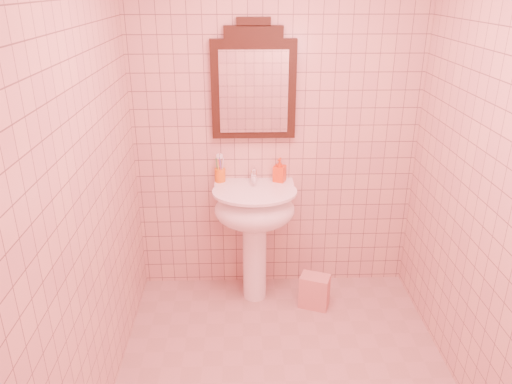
{
  "coord_description": "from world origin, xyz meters",
  "views": [
    {
      "loc": [
        -0.24,
        -2.27,
        2.17
      ],
      "look_at": [
        -0.16,
        0.55,
        0.98
      ],
      "focal_mm": 35.0,
      "sensor_mm": 36.0,
      "label": 1
    }
  ],
  "objects_px": {
    "pedestal_sink": "(255,217)",
    "mirror": "(254,84)",
    "towel": "(314,291)",
    "toothbrush_cup": "(220,175)",
    "soap_dispenser": "(280,170)"
  },
  "relations": [
    {
      "from": "towel",
      "to": "soap_dispenser",
      "type": "bearing_deg",
      "value": 130.39
    },
    {
      "from": "toothbrush_cup",
      "to": "towel",
      "type": "height_order",
      "value": "toothbrush_cup"
    },
    {
      "from": "mirror",
      "to": "towel",
      "type": "xyz_separation_m",
      "value": [
        0.43,
        -0.33,
        -1.42
      ]
    },
    {
      "from": "pedestal_sink",
      "to": "mirror",
      "type": "xyz_separation_m",
      "value": [
        0.0,
        0.2,
        0.88
      ]
    },
    {
      "from": "towel",
      "to": "toothbrush_cup",
      "type": "bearing_deg",
      "value": 155.87
    },
    {
      "from": "pedestal_sink",
      "to": "mirror",
      "type": "distance_m",
      "value": 0.9
    },
    {
      "from": "mirror",
      "to": "towel",
      "type": "relative_size",
      "value": 3.21
    },
    {
      "from": "mirror",
      "to": "toothbrush_cup",
      "type": "height_order",
      "value": "mirror"
    },
    {
      "from": "pedestal_sink",
      "to": "mirror",
      "type": "bearing_deg",
      "value": 90.0
    },
    {
      "from": "pedestal_sink",
      "to": "mirror",
      "type": "relative_size",
      "value": 1.09
    },
    {
      "from": "mirror",
      "to": "towel",
      "type": "bearing_deg",
      "value": -37.9
    },
    {
      "from": "pedestal_sink",
      "to": "toothbrush_cup",
      "type": "xyz_separation_m",
      "value": [
        -0.24,
        0.17,
        0.25
      ]
    },
    {
      "from": "toothbrush_cup",
      "to": "soap_dispenser",
      "type": "distance_m",
      "value": 0.42
    },
    {
      "from": "toothbrush_cup",
      "to": "towel",
      "type": "xyz_separation_m",
      "value": [
        0.67,
        -0.3,
        -0.79
      ]
    },
    {
      "from": "mirror",
      "to": "soap_dispenser",
      "type": "distance_m",
      "value": 0.62
    }
  ]
}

